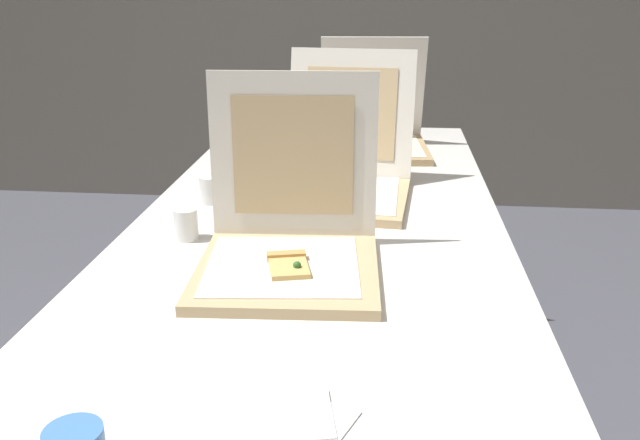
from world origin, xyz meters
The scene contains 8 objects.
table centered at (0.00, 0.61, 0.69)m, with size 0.91×2.24×0.73m.
pizza_box_front centered at (-0.03, 0.31, 0.79)m, with size 0.39×0.39×0.39m.
pizza_box_middle centered at (0.04, 0.81, 0.79)m, with size 0.40×0.49×0.38m.
pizza_box_back centered at (0.12, 1.34, 0.79)m, with size 0.39×0.40×0.38m.
cup_white_near_center centered at (-0.29, 0.45, 0.77)m, with size 0.06×0.06×0.07m, color white.
cup_white_mid centered at (-0.30, 0.72, 0.77)m, with size 0.06×0.06×0.07m, color white.
cup_white_far centered at (-0.24, 0.92, 0.77)m, with size 0.06×0.06×0.07m, color white.
napkin_pile centered at (0.05, -0.20, 0.74)m, with size 0.19×0.19×0.01m.
Camera 1 is at (0.16, -0.97, 1.31)m, focal length 38.03 mm.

